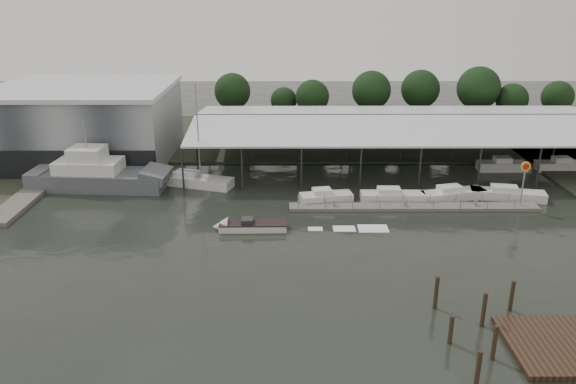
{
  "coord_description": "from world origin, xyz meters",
  "views": [
    {
      "loc": [
        0.61,
        -48.65,
        23.69
      ],
      "look_at": [
        0.84,
        8.77,
        2.5
      ],
      "focal_mm": 35.0,
      "sensor_mm": 36.0,
      "label": 1
    }
  ],
  "objects_px": {
    "shell_fuel_sign": "(524,176)",
    "speedboat_underway": "(247,226)",
    "grey_trawler": "(99,176)",
    "white_sailboat": "(196,181)"
  },
  "relations": [
    {
      "from": "shell_fuel_sign",
      "to": "grey_trawler",
      "type": "distance_m",
      "value": 50.13
    },
    {
      "from": "shell_fuel_sign",
      "to": "speedboat_underway",
      "type": "relative_size",
      "value": 0.3
    },
    {
      "from": "white_sailboat",
      "to": "speedboat_underway",
      "type": "relative_size",
      "value": 0.71
    },
    {
      "from": "shell_fuel_sign",
      "to": "speedboat_underway",
      "type": "distance_m",
      "value": 31.14
    },
    {
      "from": "grey_trawler",
      "to": "speedboat_underway",
      "type": "relative_size",
      "value": 0.94
    },
    {
      "from": "grey_trawler",
      "to": "speedboat_underway",
      "type": "bearing_deg",
      "value": -30.16
    },
    {
      "from": "shell_fuel_sign",
      "to": "white_sailboat",
      "type": "xyz_separation_m",
      "value": [
        -37.63,
        7.9,
        -3.27
      ]
    },
    {
      "from": "white_sailboat",
      "to": "shell_fuel_sign",
      "type": "bearing_deg",
      "value": 5.44
    },
    {
      "from": "grey_trawler",
      "to": "shell_fuel_sign",
      "type": "bearing_deg",
      "value": -4.51
    },
    {
      "from": "grey_trawler",
      "to": "white_sailboat",
      "type": "relative_size",
      "value": 1.33
    }
  ]
}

